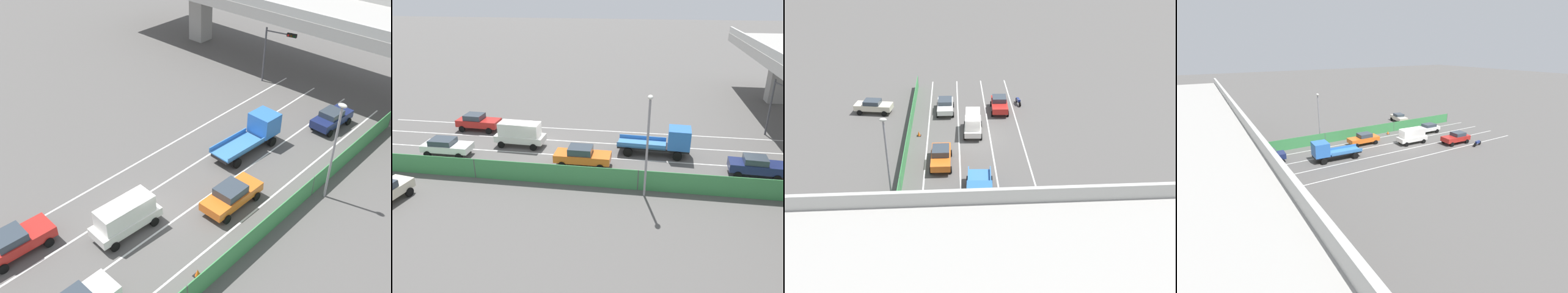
% 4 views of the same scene
% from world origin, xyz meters
% --- Properties ---
extents(ground_plane, '(300.00, 300.00, 0.00)m').
position_xyz_m(ground_plane, '(0.00, 0.00, 0.00)').
color(ground_plane, '#565451').
extents(lane_line_left_edge, '(0.14, 42.04, 0.01)m').
position_xyz_m(lane_line_left_edge, '(-5.01, 3.02, 0.00)').
color(lane_line_left_edge, silver).
rests_on(lane_line_left_edge, ground).
extents(lane_line_mid_left, '(0.14, 42.04, 0.01)m').
position_xyz_m(lane_line_mid_left, '(-1.67, 3.02, 0.00)').
color(lane_line_mid_left, silver).
rests_on(lane_line_mid_left, ground).
extents(lane_line_mid_right, '(0.14, 42.04, 0.01)m').
position_xyz_m(lane_line_mid_right, '(1.67, 3.02, 0.00)').
color(lane_line_mid_right, silver).
rests_on(lane_line_mid_right, ground).
extents(lane_line_right_edge, '(0.14, 42.04, 0.01)m').
position_xyz_m(lane_line_right_edge, '(5.01, 3.02, 0.00)').
color(lane_line_right_edge, silver).
rests_on(lane_line_right_edge, ground).
extents(elevated_overpass, '(59.81, 9.34, 8.35)m').
position_xyz_m(elevated_overpass, '(0.00, 26.04, 6.66)').
color(elevated_overpass, '#A09E99').
rests_on(elevated_overpass, ground).
extents(green_fence, '(0.10, 38.14, 1.62)m').
position_xyz_m(green_fence, '(6.92, 3.02, 0.81)').
color(green_fence, '#3D8E4C').
rests_on(green_fence, ground).
extents(car_sedan_white, '(2.06, 4.31, 1.52)m').
position_xyz_m(car_sedan_white, '(3.16, -7.68, 0.87)').
color(car_sedan_white, white).
rests_on(car_sedan_white, ground).
extents(car_sedan_red, '(2.21, 4.44, 1.69)m').
position_xyz_m(car_sedan_red, '(-3.32, -7.58, 0.93)').
color(car_sedan_red, red).
rests_on(car_sedan_red, ground).
extents(car_taxi_orange, '(2.09, 4.69, 1.69)m').
position_xyz_m(car_taxi_orange, '(3.47, 4.61, 0.92)').
color(car_taxi_orange, orange).
rests_on(car_taxi_orange, ground).
extents(car_sedan_navy, '(2.14, 4.31, 1.65)m').
position_xyz_m(car_sedan_navy, '(3.25, 18.48, 0.91)').
color(car_sedan_navy, navy).
rests_on(car_sedan_navy, ground).
extents(car_van_white, '(2.16, 4.69, 2.29)m').
position_xyz_m(car_van_white, '(0.11, -1.87, 1.29)').
color(car_van_white, silver).
rests_on(car_van_white, ground).
extents(flatbed_truck_blue, '(2.58, 6.39, 2.59)m').
position_xyz_m(flatbed_truck_blue, '(0.18, 11.70, 1.33)').
color(flatbed_truck_blue, black).
rests_on(flatbed_truck_blue, ground).
extents(motorcycle, '(0.61, 1.94, 0.93)m').
position_xyz_m(motorcycle, '(-5.87, -9.38, 0.46)').
color(motorcycle, black).
rests_on(motorcycle, ground).
extents(parked_sedan_cream, '(4.61, 2.50, 1.62)m').
position_xyz_m(parked_sedan_cream, '(11.69, -7.89, 0.90)').
color(parked_sedan_cream, beige).
rests_on(parked_sedan_cream, ground).
extents(traffic_light, '(3.13, 0.88, 5.70)m').
position_xyz_m(traffic_light, '(-5.50, 21.99, 4.00)').
color(traffic_light, '#47474C').
rests_on(traffic_light, ground).
extents(street_lamp, '(0.60, 0.36, 7.46)m').
position_xyz_m(street_lamp, '(7.66, 9.86, 4.50)').
color(street_lamp, gray).
rests_on(street_lamp, ground).
extents(traffic_cone, '(0.47, 0.47, 0.56)m').
position_xyz_m(traffic_cone, '(5.97, -1.47, 0.26)').
color(traffic_cone, orange).
rests_on(traffic_cone, ground).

